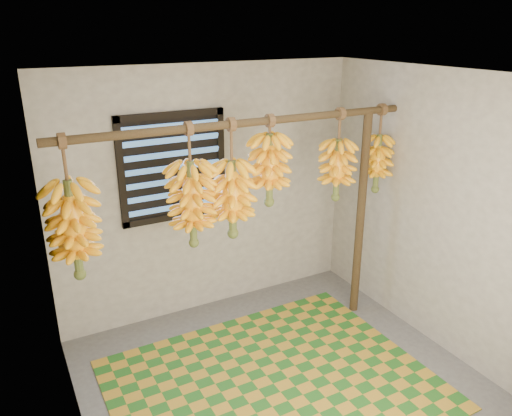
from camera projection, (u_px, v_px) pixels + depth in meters
floor at (289, 390)px, 3.94m from camera, size 3.00×3.00×0.01m
ceiling at (297, 76)px, 3.11m from camera, size 3.00×3.00×0.01m
wall_back at (209, 192)px, 4.77m from camera, size 3.00×0.01×2.40m
wall_left at (70, 304)px, 2.86m from camera, size 0.01×3.00×2.40m
wall_right at (444, 215)px, 4.19m from camera, size 0.01×3.00×2.40m
window at (173, 167)px, 4.49m from camera, size 1.00×0.04×1.00m
hanging_pole at (247, 123)px, 3.83m from camera, size 3.00×0.06×0.06m
support_post at (360, 217)px, 4.71m from camera, size 0.08×0.08×2.00m
woven_mat at (273, 384)px, 3.99m from camera, size 2.48×1.99×0.01m
banana_bunch_a at (74, 230)px, 3.45m from camera, size 0.36×0.36×1.04m
banana_bunch_b at (192, 204)px, 3.82m from camera, size 0.37×0.37×0.98m
banana_bunch_c at (232, 199)px, 3.98m from camera, size 0.34×0.34×0.97m
banana_bunch_d at (269, 170)px, 4.06m from camera, size 0.34×0.34×0.75m
banana_bunch_e at (337, 170)px, 4.39m from camera, size 0.32×0.32×0.82m
banana_bunch_f at (377, 163)px, 4.60m from camera, size 0.28×0.28×0.82m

